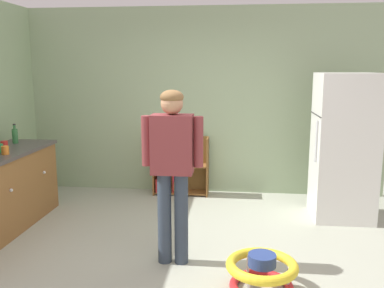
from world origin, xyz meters
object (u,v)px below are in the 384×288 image
object	(u,v)px
green_glass_bottle	(15,135)
refrigerator	(344,147)
bookshelf	(178,169)
orange_cup	(5,150)
standing_person	(172,161)
red_cup	(4,145)
baby_walker	(262,273)

from	to	relation	value
green_glass_bottle	refrigerator	bearing A→B (deg)	3.45
refrigerator	bookshelf	world-z (taller)	refrigerator
refrigerator	orange_cup	distance (m)	3.94
standing_person	red_cup	world-z (taller)	standing_person
bookshelf	red_cup	world-z (taller)	red_cup
refrigerator	bookshelf	distance (m)	2.35
bookshelf	green_glass_bottle	bearing A→B (deg)	-152.22
baby_walker	orange_cup	xyz separation A→B (m)	(-2.76, 0.97, 0.79)
red_cup	orange_cup	size ratio (longest dim) A/B	1.00
standing_person	green_glass_bottle	distance (m)	2.51
refrigerator	baby_walker	bearing A→B (deg)	-119.44
refrigerator	red_cup	xyz separation A→B (m)	(-4.00, -0.62, 0.06)
refrigerator	green_glass_bottle	bearing A→B (deg)	-176.55
standing_person	green_glass_bottle	bearing A→B (deg)	151.12
green_glass_bottle	red_cup	size ratio (longest dim) A/B	2.59
bookshelf	orange_cup	distance (m)	2.44
bookshelf	orange_cup	world-z (taller)	orange_cup
standing_person	red_cup	distance (m)	2.28
orange_cup	red_cup	bearing A→B (deg)	121.25
green_glass_bottle	orange_cup	bearing A→B (deg)	-69.42
bookshelf	green_glass_bottle	world-z (taller)	green_glass_bottle
bookshelf	baby_walker	distance (m)	2.88
bookshelf	green_glass_bottle	xyz separation A→B (m)	(-1.92, -1.01, 0.64)
refrigerator	orange_cup	size ratio (longest dim) A/B	18.74
standing_person	orange_cup	size ratio (longest dim) A/B	17.35
bookshelf	standing_person	bearing A→B (deg)	-82.90
bookshelf	standing_person	xyz separation A→B (m)	(0.28, -2.22, 0.63)
red_cup	standing_person	bearing A→B (deg)	-21.42
baby_walker	red_cup	world-z (taller)	red_cup
refrigerator	bookshelf	xyz separation A→B (m)	(-2.16, 0.77, -0.53)
baby_walker	green_glass_bottle	bearing A→B (deg)	151.37
bookshelf	green_glass_bottle	size ratio (longest dim) A/B	3.46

